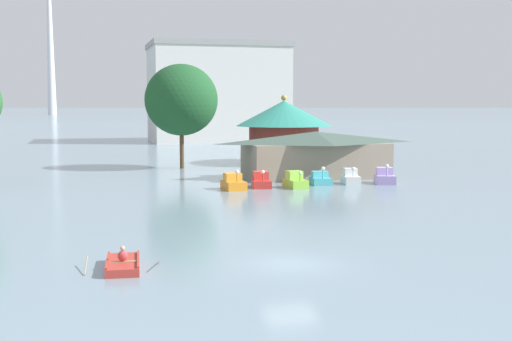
{
  "coord_description": "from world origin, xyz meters",
  "views": [
    {
      "loc": [
        -9.14,
        -28.36,
        7.34
      ],
      "look_at": [
        2.89,
        17.2,
        2.52
      ],
      "focal_mm": 46.42,
      "sensor_mm": 36.0,
      "label": 1
    }
  ],
  "objects_px": {
    "pedal_boat_lime": "(295,181)",
    "background_building_block": "(217,92)",
    "boathouse": "(316,153)",
    "shoreline_tree_mid": "(181,100)",
    "pedal_boat_lavender": "(385,177)",
    "pedal_boat_cyan": "(320,179)",
    "pedal_boat_white": "(351,178)",
    "green_roof_pavilion": "(284,127)",
    "rowboat_with_rower": "(123,264)",
    "pedal_boat_orange": "(233,183)",
    "pedal_boat_red": "(261,181)"
  },
  "relations": [
    {
      "from": "shoreline_tree_mid",
      "to": "pedal_boat_lime",
      "type": "bearing_deg",
      "value": -70.41
    },
    {
      "from": "pedal_boat_red",
      "to": "green_roof_pavilion",
      "type": "relative_size",
      "value": 0.24
    },
    {
      "from": "green_roof_pavilion",
      "to": "background_building_block",
      "type": "height_order",
      "value": "background_building_block"
    },
    {
      "from": "shoreline_tree_mid",
      "to": "pedal_boat_cyan",
      "type": "bearing_deg",
      "value": -61.04
    },
    {
      "from": "pedal_boat_lime",
      "to": "pedal_boat_white",
      "type": "relative_size",
      "value": 1.0
    },
    {
      "from": "boathouse",
      "to": "background_building_block",
      "type": "height_order",
      "value": "background_building_block"
    },
    {
      "from": "pedal_boat_lime",
      "to": "pedal_boat_white",
      "type": "height_order",
      "value": "pedal_boat_white"
    },
    {
      "from": "pedal_boat_lime",
      "to": "pedal_boat_white",
      "type": "xyz_separation_m",
      "value": [
        5.78,
        1.39,
        -0.01
      ]
    },
    {
      "from": "pedal_boat_red",
      "to": "pedal_boat_lime",
      "type": "bearing_deg",
      "value": 76.15
    },
    {
      "from": "boathouse",
      "to": "pedal_boat_white",
      "type": "bearing_deg",
      "value": -77.78
    },
    {
      "from": "pedal_boat_red",
      "to": "shoreline_tree_mid",
      "type": "relative_size",
      "value": 0.25
    },
    {
      "from": "pedal_boat_cyan",
      "to": "shoreline_tree_mid",
      "type": "xyz_separation_m",
      "value": [
        -9.91,
        17.91,
        7.19
      ]
    },
    {
      "from": "pedal_boat_lavender",
      "to": "boathouse",
      "type": "xyz_separation_m",
      "value": [
        -4.37,
        6.49,
        1.78
      ]
    },
    {
      "from": "pedal_boat_orange",
      "to": "pedal_boat_white",
      "type": "xyz_separation_m",
      "value": [
        11.21,
        1.08,
        0.01
      ]
    },
    {
      "from": "pedal_boat_lime",
      "to": "pedal_boat_white",
      "type": "distance_m",
      "value": 5.94
    },
    {
      "from": "pedal_boat_orange",
      "to": "pedal_boat_red",
      "type": "relative_size",
      "value": 0.96
    },
    {
      "from": "pedal_boat_red",
      "to": "pedal_boat_white",
      "type": "distance_m",
      "value": 8.54
    },
    {
      "from": "shoreline_tree_mid",
      "to": "background_building_block",
      "type": "height_order",
      "value": "background_building_block"
    },
    {
      "from": "pedal_boat_lavender",
      "to": "shoreline_tree_mid",
      "type": "height_order",
      "value": "shoreline_tree_mid"
    },
    {
      "from": "rowboat_with_rower",
      "to": "pedal_boat_white",
      "type": "height_order",
      "value": "pedal_boat_white"
    },
    {
      "from": "pedal_boat_cyan",
      "to": "pedal_boat_lavender",
      "type": "height_order",
      "value": "pedal_boat_lavender"
    },
    {
      "from": "pedal_boat_lime",
      "to": "boathouse",
      "type": "height_order",
      "value": "boathouse"
    },
    {
      "from": "pedal_boat_white",
      "to": "green_roof_pavilion",
      "type": "distance_m",
      "value": 21.82
    },
    {
      "from": "rowboat_with_rower",
      "to": "pedal_boat_lavender",
      "type": "distance_m",
      "value": 35.9
    },
    {
      "from": "pedal_boat_cyan",
      "to": "green_roof_pavilion",
      "type": "xyz_separation_m",
      "value": [
        3.09,
        21.19,
        3.93
      ]
    },
    {
      "from": "boathouse",
      "to": "pedal_boat_lime",
      "type": "bearing_deg",
      "value": -121.7
    },
    {
      "from": "pedal_boat_red",
      "to": "green_roof_pavilion",
      "type": "distance_m",
      "value": 23.77
    },
    {
      "from": "rowboat_with_rower",
      "to": "pedal_boat_orange",
      "type": "relative_size",
      "value": 1.24
    },
    {
      "from": "pedal_boat_lime",
      "to": "background_building_block",
      "type": "distance_m",
      "value": 72.13
    },
    {
      "from": "pedal_boat_white",
      "to": "pedal_boat_lavender",
      "type": "bearing_deg",
      "value": 89.67
    },
    {
      "from": "pedal_boat_orange",
      "to": "pedal_boat_white",
      "type": "bearing_deg",
      "value": 92.09
    },
    {
      "from": "rowboat_with_rower",
      "to": "background_building_block",
      "type": "bearing_deg",
      "value": -9.08
    },
    {
      "from": "pedal_boat_red",
      "to": "shoreline_tree_mid",
      "type": "height_order",
      "value": "shoreline_tree_mid"
    },
    {
      "from": "green_roof_pavilion",
      "to": "background_building_block",
      "type": "xyz_separation_m",
      "value": [
        1.59,
        48.33,
        4.94
      ]
    },
    {
      "from": "boathouse",
      "to": "shoreline_tree_mid",
      "type": "distance_m",
      "value": 17.64
    },
    {
      "from": "pedal_boat_cyan",
      "to": "boathouse",
      "type": "relative_size",
      "value": 0.16
    },
    {
      "from": "pedal_boat_white",
      "to": "shoreline_tree_mid",
      "type": "height_order",
      "value": "shoreline_tree_mid"
    },
    {
      "from": "green_roof_pavilion",
      "to": "pedal_boat_orange",
      "type": "bearing_deg",
      "value": -116.94
    },
    {
      "from": "pedal_boat_red",
      "to": "pedal_boat_cyan",
      "type": "distance_m",
      "value": 5.73
    },
    {
      "from": "pedal_boat_white",
      "to": "pedal_boat_orange",
      "type": "bearing_deg",
      "value": -74.08
    },
    {
      "from": "pedal_boat_orange",
      "to": "pedal_boat_lavender",
      "type": "distance_m",
      "value": 14.31
    },
    {
      "from": "pedal_boat_orange",
      "to": "green_roof_pavilion",
      "type": "xyz_separation_m",
      "value": [
        11.46,
        22.55,
        3.86
      ]
    },
    {
      "from": "pedal_boat_orange",
      "to": "pedal_boat_lime",
      "type": "bearing_deg",
      "value": 83.35
    },
    {
      "from": "shoreline_tree_mid",
      "to": "background_building_block",
      "type": "relative_size",
      "value": 0.45
    },
    {
      "from": "pedal_boat_orange",
      "to": "background_building_block",
      "type": "bearing_deg",
      "value": 166.17
    },
    {
      "from": "pedal_boat_orange",
      "to": "pedal_boat_red",
      "type": "height_order",
      "value": "pedal_boat_orange"
    },
    {
      "from": "pedal_boat_red",
      "to": "boathouse",
      "type": "distance_m",
      "value": 9.7
    },
    {
      "from": "pedal_boat_white",
      "to": "background_building_block",
      "type": "distance_m",
      "value": 70.38
    },
    {
      "from": "pedal_boat_lavender",
      "to": "pedal_boat_cyan",
      "type": "bearing_deg",
      "value": -82.16
    },
    {
      "from": "pedal_boat_lavender",
      "to": "background_building_block",
      "type": "relative_size",
      "value": 0.11
    }
  ]
}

